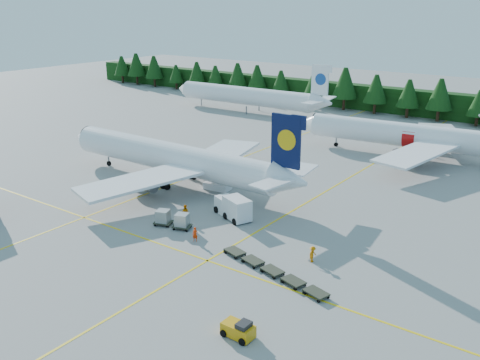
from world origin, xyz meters
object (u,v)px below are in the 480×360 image
Objects in this scene: airliner_red at (407,135)px; baggage_tug at (239,329)px; airliner_navy at (166,157)px; airstairs at (218,184)px; service_truck at (233,207)px.

airliner_red is 15.82× the size of baggage_tug.
airstairs is (8.45, 1.79, -3.07)m from airliner_navy.
airliner_navy is 41.29m from baggage_tug.
airstairs is at bearing 131.56° from baggage_tug.
service_truck is (8.14, -7.45, 0.66)m from airstairs.
service_truck reaches higher than baggage_tug.
airstairs is at bearing 160.32° from service_truck.
service_truck is at bearing 128.66° from baggage_tug.
airliner_red reaches higher than airstairs.
airliner_navy is at bearing 142.14° from baggage_tug.
airliner_red is 41.17m from service_truck.
airliner_navy is 16.43× the size of baggage_tug.
airstairs is 36.30m from baggage_tug.
airstairs is 2.05× the size of baggage_tug.
airliner_red is at bearing 102.17° from service_truck.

